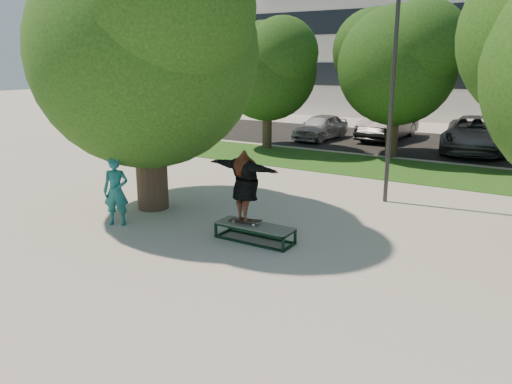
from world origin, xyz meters
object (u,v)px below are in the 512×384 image
Objects in this scene: lamppost at (392,90)px; bystander at (116,191)px; car_dark at (388,124)px; grind_box at (255,233)px; car_grey at (475,134)px; tree_left at (145,40)px; car_silver_a at (321,127)px.

lamppost is 3.60× the size of bystander.
car_dark is at bearing 56.21° from bystander.
grind_box is at bearing -107.17° from lamppost.
grind_box is at bearing -105.02° from car_grey.
bystander is at bearing -167.20° from grind_box.
tree_left is 1.86× the size of car_silver_a.
car_dark reaches higher than car_grey.
bystander is 0.35× the size of car_dark.
grind_box is at bearing -66.44° from car_silver_a.
lamppost reaches higher than car_dark.
tree_left is 15.92m from car_dark.
tree_left reaches higher than car_grey.
tree_left is at bearing -143.58° from lamppost.
car_silver_a is at bearing 94.98° from tree_left.
grind_box is 14.92m from car_grey.
bystander is 17.08m from car_dark.
lamppost reaches higher than car_silver_a.
bystander reaches higher than car_dark.
lamppost is at bearing 18.99° from bystander.
lamppost is 11.89m from car_silver_a.
car_grey is at bearing 66.32° from tree_left.
tree_left is at bearing -80.67° from car_silver_a.
bystander is at bearing -79.90° from car_silver_a.
grind_box is 0.37× the size of car_dark.
bystander reaches higher than car_silver_a.
car_silver_a is (-5.01, 14.39, 0.46)m from grind_box.
car_dark is 0.88× the size of car_grey.
lamppost is at bearing -71.02° from car_dark.
tree_left is at bearing 167.81° from grind_box.
car_silver_a is 0.68× the size of car_grey.
lamppost is 1.24× the size of car_dark.
lamppost is 12.27m from car_dark.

